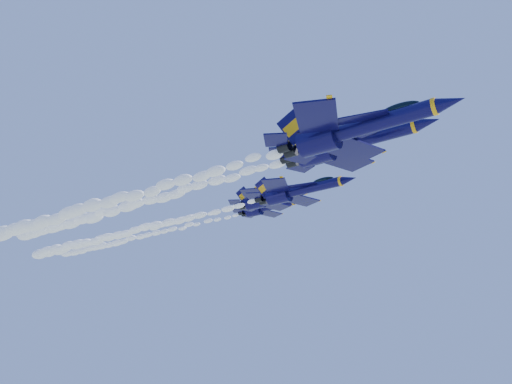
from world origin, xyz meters
The scene contains 10 objects.
jet_lead centered at (13.29, -15.54, 149.30)m, with size 18.67×15.32×6.94m.
smoke_trail_jet_lead centered at (-24.44, -15.54, 148.79)m, with size 59.51×2.53×2.28m, color white.
jet_second centered at (8.06, -4.95, 153.60)m, with size 20.11×16.49×7.47m.
smoke_trail_jet_second centered at (-30.29, -4.95, 153.08)m, with size 59.51×2.72×2.45m, color white.
jet_third centered at (-4.27, 5.05, 153.31)m, with size 16.68×13.68×6.20m.
smoke_trail_jet_third centered at (-41.15, 5.05, 152.82)m, with size 59.51×2.26×2.03m, color white.
jet_fourth centered at (-15.44, 15.27, 157.61)m, with size 16.62×13.64×6.18m.
smoke_trail_jet_fourth centered at (-52.30, 15.27, 157.12)m, with size 59.51×2.25×2.03m, color white.
jet_fifth centered at (-22.69, 25.12, 160.07)m, with size 15.12×12.40×5.62m.
smoke_trail_jet_fifth centered at (-58.90, 25.12, 159.60)m, with size 59.51×2.05×1.84m, color white.
Camera 1 is at (29.52, -57.07, 125.75)m, focal length 35.00 mm.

